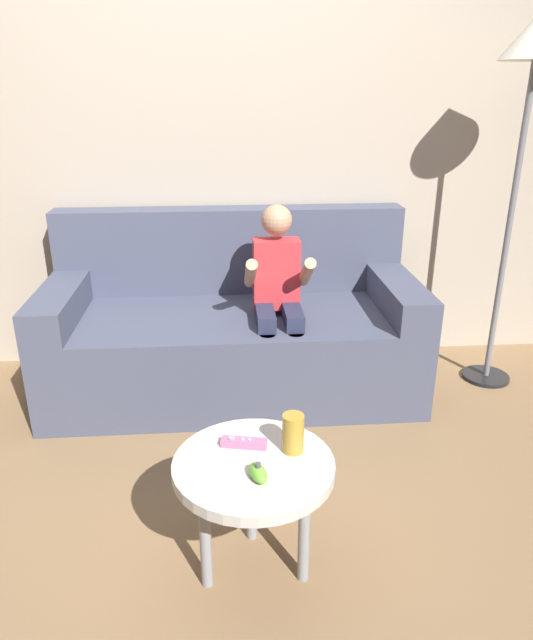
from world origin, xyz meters
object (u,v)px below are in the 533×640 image
Objects in this scene: nunchuk_lime at (258,473)px; soda_can at (293,433)px; game_remote_pink_near_edge at (244,443)px; person_seated_on_couch at (278,295)px; coffee_table at (254,475)px; couch at (233,331)px.

soda_can is at bearing 48.66° from nunchuk_lime.
nunchuk_lime is at bearing -78.50° from game_remote_pink_near_edge.
person_seated_on_couch is 1.97× the size of coffee_table.
couch is at bearing 91.40° from coffee_table.
game_remote_pink_near_edge is at bearing 107.57° from coffee_table.
couch is at bearing 139.61° from person_seated_on_couch.
couch reaches higher than coffee_table.
couch is 1.27m from coffee_table.
soda_can reaches higher than coffee_table.
person_seated_on_couch is 1.05m from soda_can.
person_seated_on_couch is at bearing 78.70° from game_remote_pink_near_edge.
game_remote_pink_near_edge is at bearing 167.19° from soda_can.
person_seated_on_couch is 1.20m from nunchuk_lime.
couch is 12.42× the size of game_remote_pink_near_edge.
person_seated_on_couch is 9.59× the size of nunchuk_lime.
soda_can is (0.15, -1.23, 0.18)m from couch.
coffee_table is 0.11m from nunchuk_lime.
nunchuk_lime is (-0.17, -1.18, -0.11)m from person_seated_on_couch.
person_seated_on_couch is 6.57× the size of game_remote_pink_near_edge.
couch is at bearing 90.30° from game_remote_pink_near_edge.
coffee_table is at bearing -159.82° from soda_can.
person_seated_on_couch is at bearing 80.75° from coffee_table.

